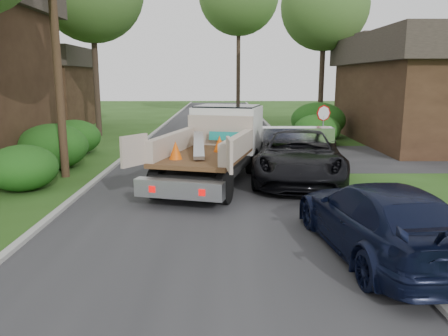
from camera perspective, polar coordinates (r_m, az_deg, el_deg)
ground at (r=11.90m, az=-2.58°, el=-6.50°), size 120.00×120.00×0.00m
road at (r=21.62m, az=-1.54°, el=1.84°), size 8.00×90.00×0.02m
curb_left at (r=22.08m, az=-12.25°, el=1.93°), size 0.20×90.00×0.12m
curb_right at (r=21.90m, az=9.25°, el=1.97°), size 0.20×90.00×0.12m
stop_sign at (r=20.92m, az=12.84°, el=6.12°), size 0.71×0.32×2.48m
utility_pole at (r=17.39m, az=-21.15°, el=15.78°), size 2.42×1.25×10.00m
house_left_far at (r=36.11m, az=-23.41°, el=9.73°), size 7.56×7.56×6.00m
house_right at (r=28.23m, az=26.44°, el=9.40°), size 9.72×12.96×6.20m
hedge_left_a at (r=16.05m, az=-24.86°, el=0.03°), size 2.34×2.34×1.53m
hedge_left_b at (r=19.31m, az=-21.48°, el=2.63°), size 2.86×2.86×1.87m
hedge_left_c at (r=22.68m, az=-19.04°, el=3.83°), size 2.60×2.60×1.70m
hedge_right_a at (r=25.03m, az=12.04°, el=4.90°), size 2.60×2.60×1.70m
hedge_right_b at (r=28.07m, az=12.18°, el=6.13°), size 3.38×3.38×2.21m
tree_right_far at (r=32.42m, az=13.02°, el=19.90°), size 6.00×6.00×11.50m
flatbed_truck at (r=16.31m, az=-0.66°, el=3.69°), size 4.56×7.45×2.64m
black_pickup at (r=16.28m, az=9.75°, el=1.70°), size 4.09×7.09×1.86m
navy_suv at (r=9.85m, az=19.59°, el=-6.30°), size 2.83×5.65×1.57m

